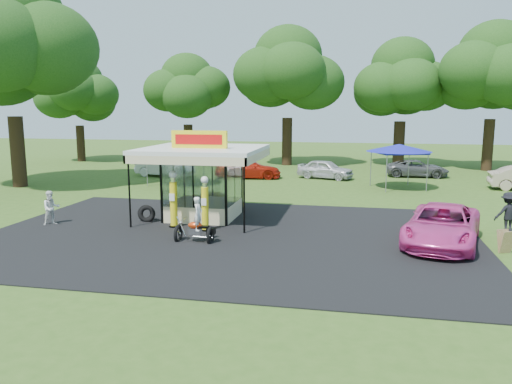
% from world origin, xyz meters
% --- Properties ---
extents(ground, '(120.00, 120.00, 0.00)m').
position_xyz_m(ground, '(0.00, 0.00, 0.00)').
color(ground, '#33551A').
rests_on(ground, ground).
extents(asphalt_apron, '(20.00, 14.00, 0.04)m').
position_xyz_m(asphalt_apron, '(0.00, 2.00, 0.02)').
color(asphalt_apron, black).
rests_on(asphalt_apron, ground).
extents(gas_station_kiosk, '(5.40, 5.40, 4.18)m').
position_xyz_m(gas_station_kiosk, '(-2.00, 4.99, 1.78)').
color(gas_station_kiosk, white).
rests_on(gas_station_kiosk, ground).
extents(gas_pump_left, '(0.47, 0.47, 2.52)m').
position_xyz_m(gas_pump_left, '(-2.71, 2.89, 1.21)').
color(gas_pump_left, black).
rests_on(gas_pump_left, ground).
extents(gas_pump_right, '(0.44, 0.44, 2.37)m').
position_xyz_m(gas_pump_right, '(-1.17, 2.53, 1.14)').
color(gas_pump_right, black).
rests_on(gas_pump_right, ground).
extents(motorcycle, '(1.58, 0.77, 1.88)m').
position_xyz_m(motorcycle, '(-0.95, 0.74, 0.73)').
color(motorcycle, black).
rests_on(motorcycle, ground).
extents(spare_tires, '(0.95, 0.62, 0.80)m').
position_xyz_m(spare_tires, '(-4.36, 3.72, 0.39)').
color(spare_tires, black).
rests_on(spare_tires, ground).
extents(a_frame_sign, '(0.51, 0.59, 0.84)m').
position_xyz_m(a_frame_sign, '(10.42, 1.59, 0.43)').
color(a_frame_sign, '#593819').
rests_on(a_frame_sign, ground).
extents(kiosk_car, '(2.82, 1.13, 0.96)m').
position_xyz_m(kiosk_car, '(-2.00, 7.20, 0.48)').
color(kiosk_car, yellow).
rests_on(kiosk_car, ground).
extents(pink_sedan, '(3.80, 5.94, 1.52)m').
position_xyz_m(pink_sedan, '(8.34, 2.29, 0.76)').
color(pink_sedan, '#E53E9D').
rests_on(pink_sedan, ground).
extents(spectator_west, '(0.95, 0.95, 1.55)m').
position_xyz_m(spectator_west, '(-8.29, 2.31, 0.77)').
color(spectator_west, white).
rests_on(spectator_west, ground).
extents(spectator_east_a, '(1.28, 0.96, 1.75)m').
position_xyz_m(spectator_east_a, '(11.31, 4.69, 0.88)').
color(spectator_east_a, black).
rests_on(spectator_east_a, ground).
extents(bg_car_a, '(4.84, 2.50, 1.52)m').
position_xyz_m(bg_car_a, '(-9.32, 18.46, 0.76)').
color(bg_car_a, silver).
rests_on(bg_car_a, ground).
extents(bg_car_b, '(5.17, 2.75, 1.43)m').
position_xyz_m(bg_car_b, '(-2.91, 18.85, 0.71)').
color(bg_car_b, red).
rests_on(bg_car_b, ground).
extents(bg_car_c, '(4.44, 2.82, 1.41)m').
position_xyz_m(bg_car_c, '(2.79, 19.77, 0.70)').
color(bg_car_c, silver).
rests_on(bg_car_c, ground).
extents(bg_car_d, '(4.61, 2.17, 1.27)m').
position_xyz_m(bg_car_d, '(9.61, 22.23, 0.64)').
color(bg_car_d, '#535355').
rests_on(bg_car_d, ground).
extents(tent_west, '(4.24, 4.24, 2.96)m').
position_xyz_m(tent_west, '(-7.04, 14.74, 2.68)').
color(tent_west, gray).
rests_on(tent_west, ground).
extents(tent_east, '(4.15, 4.15, 2.90)m').
position_xyz_m(tent_east, '(7.71, 16.05, 2.63)').
color(tent_east, gray).
rests_on(tent_east, ground).
extents(oak_far_a, '(8.28, 8.28, 9.81)m').
position_xyz_m(oak_far_a, '(-21.69, 27.51, 6.24)').
color(oak_far_a, black).
rests_on(oak_far_a, ground).
extents(oak_far_b, '(8.45, 8.45, 10.07)m').
position_xyz_m(oak_far_b, '(-10.89, 28.52, 6.43)').
color(oak_far_b, black).
rests_on(oak_far_b, ground).
extents(oak_far_c, '(10.37, 10.37, 12.22)m').
position_xyz_m(oak_far_c, '(-1.29, 28.28, 7.75)').
color(oak_far_c, black).
rests_on(oak_far_c, ground).
extents(oak_far_d, '(9.35, 9.35, 11.14)m').
position_xyz_m(oak_far_d, '(8.76, 29.74, 7.10)').
color(oak_far_d, black).
rests_on(oak_far_d, ground).
extents(oak_far_e, '(10.03, 10.03, 11.94)m').
position_xyz_m(oak_far_e, '(15.78, 27.47, 7.62)').
color(oak_far_e, black).
rests_on(oak_far_e, ground).
extents(oak_near, '(11.95, 11.95, 13.76)m').
position_xyz_m(oak_near, '(-17.01, 11.92, 8.62)').
color(oak_near, black).
rests_on(oak_near, ground).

